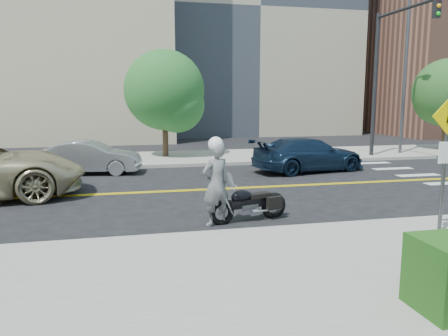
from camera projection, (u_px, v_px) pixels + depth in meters
name	position (u px, v px, depth m)	size (l,w,h in m)	color
ground_plane	(198.00, 190.00, 14.52)	(120.00, 120.00, 0.00)	black
sidewalk_near	(269.00, 276.00, 7.27)	(60.00, 5.00, 0.15)	#9E9B91
sidewalk_far	(174.00, 158.00, 21.73)	(60.00, 5.00, 0.15)	#9E9B91
building_mid	(238.00, 21.00, 39.74)	(18.00, 14.00, 20.00)	#A39984
lamp_post	(405.00, 77.00, 22.72)	(0.16, 0.16, 8.00)	#4C4C51
traffic_light	(387.00, 64.00, 20.83)	(0.28, 4.50, 7.00)	black
pedestrian_sign	(446.00, 150.00, 9.03)	(0.78, 0.08, 3.00)	#4C4C51
motorcyclist	(216.00, 182.00, 10.34)	(0.86, 0.72, 2.13)	#B5B4BA
motorcycle	(249.00, 196.00, 10.79)	(2.07, 0.63, 1.26)	black
parked_car_silver	(90.00, 157.00, 17.60)	(1.40, 4.03, 1.33)	gray
parked_car_blue	(309.00, 154.00, 18.21)	(1.97, 4.85, 1.41)	#152841
tree_far_a	(164.00, 90.00, 21.53)	(3.96, 3.96, 5.41)	#382619
tree_far_b	(447.00, 93.00, 24.46)	(3.79, 3.79, 5.24)	#382619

